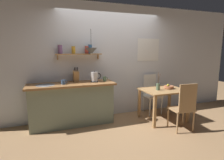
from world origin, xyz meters
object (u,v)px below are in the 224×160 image
object	(u,v)px
dining_chair_far	(151,92)
dining_table	(163,94)
dining_chair_near	(184,106)
twig_vase	(158,87)
pendant_lamp	(91,51)
fruit_bowl	(169,87)
electric_kettle	(95,77)
coffee_mug_by_sink	(63,82)
knife_block	(76,76)
coffee_mug_spare	(105,79)

from	to	relation	value
dining_chair_far	dining_table	bearing A→B (deg)	-92.98
dining_chair_near	twig_vase	bearing A→B (deg)	106.46
pendant_lamp	fruit_bowl	bearing A→B (deg)	-11.87
dining_chair_far	electric_kettle	size ratio (longest dim) A/B	3.68
dining_chair_far	coffee_mug_by_sink	size ratio (longest dim) A/B	7.76
electric_kettle	knife_block	world-z (taller)	knife_block
electric_kettle	coffee_mug_spare	size ratio (longest dim) A/B	2.23
knife_block	coffee_mug_spare	bearing A→B (deg)	-12.65
twig_vase	coffee_mug_spare	distance (m)	1.22
dining_chair_far	twig_vase	bearing A→B (deg)	-108.53
dining_table	fruit_bowl	world-z (taller)	fruit_bowl
dining_chair_near	knife_block	world-z (taller)	knife_block
dining_chair_near	dining_chair_far	bearing A→B (deg)	89.76
fruit_bowl	dining_table	bearing A→B (deg)	-170.35
dining_chair_near	coffee_mug_spare	xyz separation A→B (m)	(-1.30, 1.12, 0.44)
coffee_mug_by_sink	twig_vase	bearing A→B (deg)	-11.24
electric_kettle	coffee_mug_spare	bearing A→B (deg)	4.19
dining_table	dining_chair_far	xyz separation A→B (m)	(0.03, 0.56, -0.08)
knife_block	dining_table	bearing A→B (deg)	-17.44
dining_chair_far	fruit_bowl	size ratio (longest dim) A/B	4.39
dining_chair_far	fruit_bowl	world-z (taller)	dining_chair_far
dining_table	knife_block	bearing A→B (deg)	162.56
fruit_bowl	coffee_mug_spare	bearing A→B (deg)	163.41
dining_table	dining_chair_far	distance (m)	0.56
knife_block	fruit_bowl	bearing A→B (deg)	-15.41
coffee_mug_by_sink	electric_kettle	bearing A→B (deg)	4.89
twig_vase	fruit_bowl	bearing A→B (deg)	8.63
fruit_bowl	dining_chair_far	bearing A→B (deg)	104.37
dining_chair_far	fruit_bowl	distance (m)	0.59
dining_chair_near	dining_chair_far	size ratio (longest dim) A/B	1.00
dining_chair_near	pendant_lamp	xyz separation A→B (m)	(-1.61, 1.06, 1.06)
dining_chair_near	knife_block	xyz separation A→B (m)	(-1.92, 1.26, 0.52)
coffee_mug_by_sink	knife_block	bearing A→B (deg)	36.43
coffee_mug_spare	knife_block	bearing A→B (deg)	167.35
twig_vase	dining_table	bearing A→B (deg)	7.61
dining_table	coffee_mug_spare	world-z (taller)	coffee_mug_spare
twig_vase	pendant_lamp	world-z (taller)	pendant_lamp
dining_chair_near	pendant_lamp	distance (m)	2.20
twig_vase	knife_block	world-z (taller)	knife_block
twig_vase	knife_block	xyz separation A→B (m)	(-1.74, 0.62, 0.24)
twig_vase	coffee_mug_by_sink	bearing A→B (deg)	168.76
dining_chair_far	twig_vase	size ratio (longest dim) A/B	2.47
fruit_bowl	coffee_mug_spare	xyz separation A→B (m)	(-1.44, 0.43, 0.20)
coffee_mug_by_sink	coffee_mug_spare	xyz separation A→B (m)	(0.92, 0.08, 0.01)
dining_table	knife_block	xyz separation A→B (m)	(-1.90, 0.60, 0.44)
dining_chair_near	pendant_lamp	bearing A→B (deg)	146.76
knife_block	coffee_mug_by_sink	bearing A→B (deg)	-143.57
dining_table	coffee_mug_by_sink	xyz separation A→B (m)	(-2.19, 0.38, 0.35)
fruit_bowl	knife_block	size ratio (longest dim) A/B	0.68
fruit_bowl	knife_block	distance (m)	2.16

